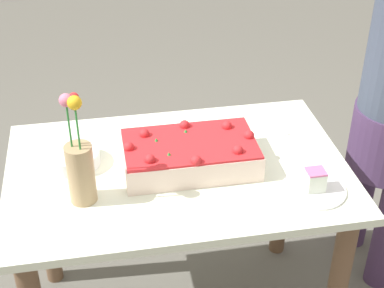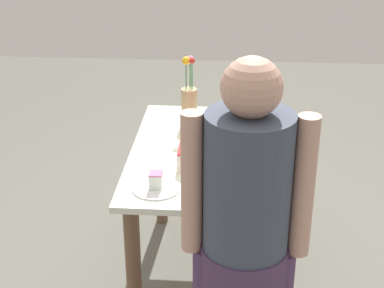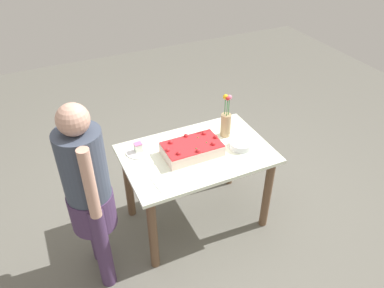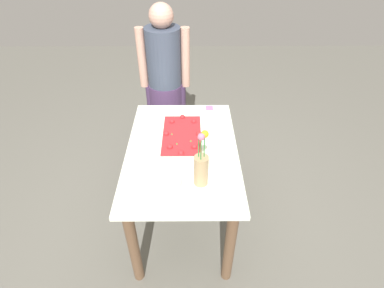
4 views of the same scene
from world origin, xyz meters
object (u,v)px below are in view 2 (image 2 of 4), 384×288
sheet_cake (207,144)px  serving_plate_with_slice (156,185)px  flower_vase (189,102)px  fruit_bowl (227,119)px  cake_knife (256,193)px  person_standing (245,232)px

sheet_cake → serving_plate_with_slice: 0.43m
flower_vase → fruit_bowl: (0.03, -0.21, -0.10)m
sheet_cake → cake_knife: sheet_cake is taller
serving_plate_with_slice → person_standing: person_standing is taller
flower_vase → fruit_bowl: size_ratio=2.13×
sheet_cake → flower_vase: 0.39m
serving_plate_with_slice → flower_vase: flower_vase is taller
sheet_cake → flower_vase: (0.36, 0.12, 0.08)m
cake_knife → sheet_cake: bearing=-64.7°
flower_vase → person_standing: 1.24m
person_standing → sheet_cake: bearing=11.7°
flower_vase → fruit_bowl: flower_vase is taller
sheet_cake → flower_vase: bearing=17.6°
serving_plate_with_slice → cake_knife: bearing=-91.4°
sheet_cake → fruit_bowl: 0.40m
serving_plate_with_slice → cake_knife: 0.43m
fruit_bowl → serving_plate_with_slice: bearing=159.0°
sheet_cake → cake_knife: (-0.38, -0.23, -0.05)m
person_standing → serving_plate_with_slice: bearing=38.9°
flower_vase → cake_knife: bearing=-155.1°
sheet_cake → cake_knife: 0.45m
flower_vase → person_standing: bearing=-166.5°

